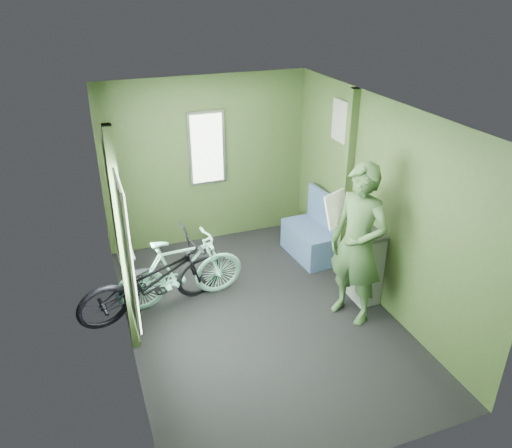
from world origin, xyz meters
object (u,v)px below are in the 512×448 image
Objects in this scene: bicycle_mint at (183,303)px; passenger at (358,245)px; bicycle_black at (157,312)px; waste_box at (366,266)px; bench_seat at (312,238)px.

passenger is at bearing -120.15° from bicycle_mint.
passenger is (2.04, -0.79, 0.89)m from bicycle_black.
bicycle_mint is 0.83× the size of passenger.
waste_box is (0.29, 0.23, -0.45)m from passenger.
bicycle_black is 1.93× the size of bench_seat.
bicycle_mint is (0.33, 0.08, 0.00)m from bicycle_black.
passenger reaches higher than bicycle_mint.
bicycle_black is 0.95× the size of passenger.
passenger reaches higher than bicycle_black.
bicycle_black is 1.94× the size of waste_box.
bicycle_mint is 1.68× the size of bench_seat.
waste_box reaches higher than bicycle_mint.
waste_box is (2.00, -0.64, 0.44)m from bicycle_mint.
bicycle_black is 1.15× the size of bicycle_mint.
bicycle_mint is 2.12m from passenger.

